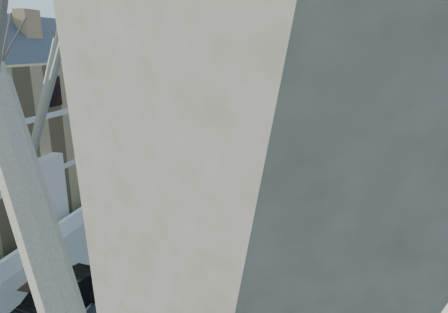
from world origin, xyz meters
The scene contains 18 objects.
pavement_left centered at (-6.00, 39.00, 0.06)m, with size 3.00×102.00×0.12m, color slate.
pavement_right centered at (6.00, 39.00, 0.06)m, with size 3.00×102.00×0.12m, color slate.
terrace_left centered at (-13.65, 31.00, 5.53)m, with size 9.70×78.00×13.60m.
flats_right centered at (17.46, 43.00, 4.98)m, with size 13.97×54.00×10.00m.
front_wall_left centered at (-7.65, 31.00, 0.62)m, with size 0.30×78.00×1.00m.
grass_verge_right centered at (10.50, 39.00, 0.15)m, with size 6.00×102.00×0.06m.
tree_left_mid centered at (-5.70, 6.00, 9.56)m, with size 10.50×10.50×14.71m.
tree_left_far centered at (-5.70, 16.00, 9.24)m, with size 10.15×10.15×14.22m.
tree_left_dist centered at (-5.70, 28.00, 9.56)m, with size 10.50×10.50×14.71m.
tree_right_near centered at (5.70, -6.00, 9.86)m, with size 10.85×10.85×15.20m.
tree_right_mid centered at (5.70, 8.00, 9.56)m, with size 10.50×10.50×14.71m.
tree_right_far centered at (5.70, 22.00, 9.24)m, with size 10.15×10.15×14.22m.
double_decker_bus centered at (-1.50, 31.73, 2.23)m, with size 2.90×10.89×4.54m.
car_left_mid centered at (-3.44, 4.22, 0.79)m, with size 1.68×4.83×1.59m, color black.
car_left_far centered at (-3.09, 11.42, 0.72)m, with size 2.40×5.21×1.45m, color #99989D.
car_right_near centered at (3.45, 17.99, 0.72)m, with size 2.00×4.93×1.43m, color navy.
car_right_mid centered at (3.57, 23.12, 0.65)m, with size 1.53×3.80×1.29m, color gray.
car_right_far centered at (3.40, 27.44, 0.69)m, with size 1.46×4.19×1.38m, color black.
Camera 1 is at (6.76, -8.18, 11.03)m, focal length 32.00 mm.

